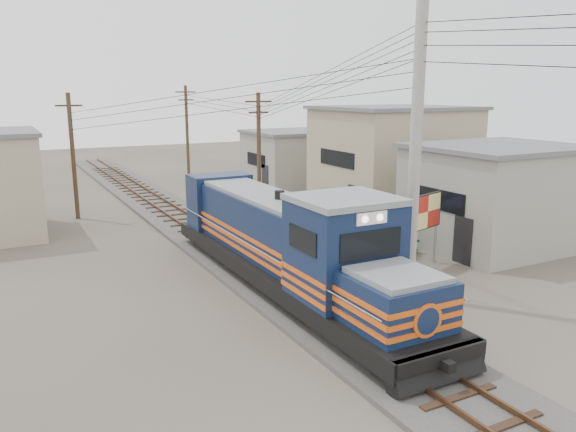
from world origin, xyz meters
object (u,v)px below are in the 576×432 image
locomotive (287,245)px  billboard (427,214)px  vendor (394,236)px  market_umbrella (366,211)px

locomotive → billboard: bearing=-0.6°
locomotive → billboard: locomotive is taller
locomotive → vendor: bearing=15.3°
locomotive → vendor: 6.42m
locomotive → vendor: locomotive is taller
market_umbrella → vendor: size_ratio=1.36×
locomotive → market_umbrella: size_ratio=6.26×
locomotive → billboard: 6.37m
vendor → market_umbrella: bearing=-57.5°
market_umbrella → vendor: 1.63m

